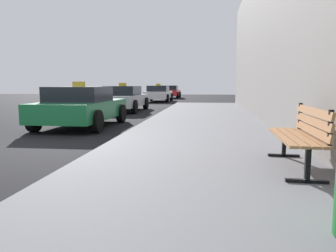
{
  "coord_description": "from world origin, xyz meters",
  "views": [
    {
      "loc": [
        4.07,
        -5.91,
        1.33
      ],
      "look_at": [
        3.26,
        0.71,
        0.48
      ],
      "focal_mm": 34.86,
      "sensor_mm": 36.0,
      "label": 1
    }
  ],
  "objects_px": {
    "bench": "(302,132)",
    "car_white": "(159,93)",
    "car_green": "(81,107)",
    "car_silver": "(124,98)",
    "car_red": "(170,92)"
  },
  "relations": [
    {
      "from": "bench",
      "to": "car_green",
      "type": "distance_m",
      "value": 7.41
    },
    {
      "from": "car_green",
      "to": "car_white",
      "type": "distance_m",
      "value": 16.1
    },
    {
      "from": "bench",
      "to": "car_red",
      "type": "relative_size",
      "value": 0.43
    },
    {
      "from": "car_silver",
      "to": "car_white",
      "type": "relative_size",
      "value": 0.99
    },
    {
      "from": "bench",
      "to": "car_red",
      "type": "distance_m",
      "value": 28.67
    },
    {
      "from": "car_green",
      "to": "car_red",
      "type": "height_order",
      "value": "car_green"
    },
    {
      "from": "bench",
      "to": "car_green",
      "type": "height_order",
      "value": "car_green"
    },
    {
      "from": "car_green",
      "to": "car_red",
      "type": "xyz_separation_m",
      "value": [
        0.1,
        23.02,
        -0.0
      ]
    },
    {
      "from": "car_green",
      "to": "car_red",
      "type": "bearing_deg",
      "value": 89.76
    },
    {
      "from": "bench",
      "to": "car_white",
      "type": "bearing_deg",
      "value": 105.97
    },
    {
      "from": "car_green",
      "to": "car_white",
      "type": "xyz_separation_m",
      "value": [
        0.03,
        16.1,
        0.0
      ]
    },
    {
      "from": "car_white",
      "to": "car_silver",
      "type": "bearing_deg",
      "value": -91.75
    },
    {
      "from": "car_white",
      "to": "car_red",
      "type": "bearing_deg",
      "value": 89.41
    },
    {
      "from": "car_red",
      "to": "bench",
      "type": "bearing_deg",
      "value": -79.53
    },
    {
      "from": "car_silver",
      "to": "car_red",
      "type": "bearing_deg",
      "value": 88.73
    }
  ]
}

